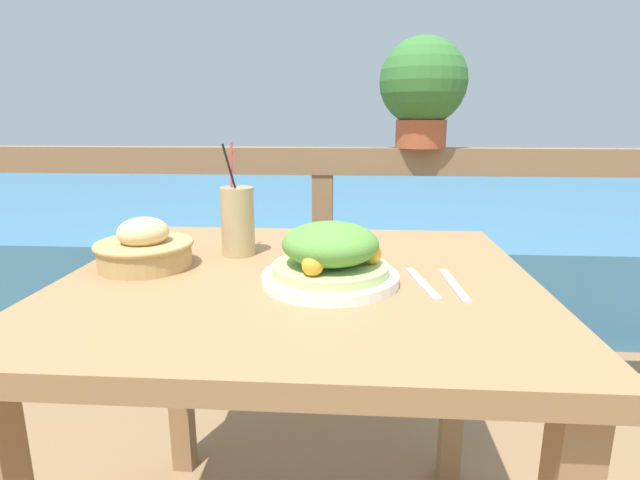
% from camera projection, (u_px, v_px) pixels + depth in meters
% --- Properties ---
extents(patio_table, '(0.93, 0.84, 0.75)m').
position_uv_depth(patio_table, '(299.00, 326.00, 1.04)').
color(patio_table, '#997047').
rests_on(patio_table, ground_plane).
extents(railing_fence, '(2.80, 0.08, 0.96)m').
position_uv_depth(railing_fence, '(323.00, 215.00, 1.75)').
color(railing_fence, brown).
rests_on(railing_fence, ground_plane).
extents(sea_backdrop, '(12.00, 4.00, 0.46)m').
position_uv_depth(sea_backdrop, '(341.00, 216.00, 4.29)').
color(sea_backdrop, teal).
rests_on(sea_backdrop, ground_plane).
extents(salad_plate, '(0.26, 0.26, 0.12)m').
position_uv_depth(salad_plate, '(330.00, 258.00, 0.94)').
color(salad_plate, white).
rests_on(salad_plate, patio_table).
extents(drink_glass, '(0.08, 0.08, 0.25)m').
position_uv_depth(drink_glass, '(238.00, 221.00, 1.14)').
color(drink_glass, tan).
rests_on(drink_glass, patio_table).
extents(bread_basket, '(0.20, 0.20, 0.11)m').
position_uv_depth(bread_basket, '(145.00, 248.00, 1.05)').
color(bread_basket, tan).
rests_on(bread_basket, patio_table).
extents(potted_plant, '(0.28, 0.28, 0.35)m').
position_uv_depth(potted_plant, '(423.00, 87.00, 1.62)').
color(potted_plant, '#A34C2D').
rests_on(potted_plant, railing_fence).
extents(fork, '(0.05, 0.18, 0.00)m').
position_uv_depth(fork, '(422.00, 283.00, 0.95)').
color(fork, silver).
rests_on(fork, patio_table).
extents(knife, '(0.03, 0.18, 0.00)m').
position_uv_depth(knife, '(454.00, 285.00, 0.94)').
color(knife, silver).
rests_on(knife, patio_table).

